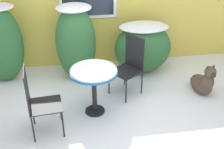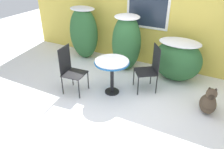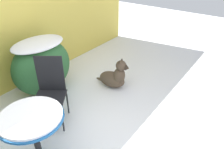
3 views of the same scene
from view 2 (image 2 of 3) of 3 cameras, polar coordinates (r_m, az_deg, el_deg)
ground_plane at (r=4.52m, az=1.22°, el=-8.02°), size 16.00×16.00×0.00m
house_wall at (r=5.82m, az=11.45°, el=15.36°), size 8.00×0.10×2.78m
shrub_left at (r=6.36m, az=-7.41°, el=10.98°), size 0.86×0.61×1.49m
shrub_middle at (r=5.61m, az=3.79°, el=8.53°), size 0.75×0.70×1.46m
shrub_right at (r=5.40m, az=16.74°, el=3.89°), size 1.13×0.78×1.02m
patio_table at (r=4.59m, az=0.00°, el=2.37°), size 0.74×0.74×0.78m
patio_chair_near_table at (r=4.83m, az=9.91°, el=1.87°), size 0.62×0.62×1.04m
patio_chair_far_side at (r=4.78m, az=-10.80°, el=1.47°), size 0.49×0.49×1.04m
dog at (r=4.61m, az=23.88°, el=-6.69°), size 0.37×0.73×0.62m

